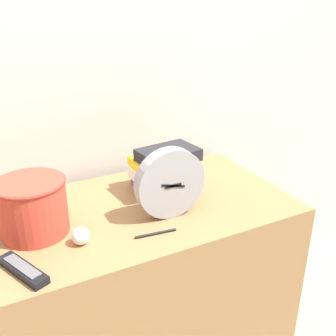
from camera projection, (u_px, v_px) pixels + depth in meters
name	position (u px, v px, depth m)	size (l,w,h in m)	color
wall_back	(59.00, 60.00, 1.37)	(6.00, 0.04, 2.40)	beige
desk	(107.00, 308.00, 1.40)	(1.30, 0.57, 0.76)	olive
desk_clock	(170.00, 183.00, 1.21)	(0.23, 0.05, 0.23)	#99999E
book_stack	(165.00, 170.00, 1.39)	(0.23, 0.21, 0.16)	#7A3899
basket	(32.00, 205.00, 1.13)	(0.21, 0.21, 0.17)	#C63D2D
tv_remote	(23.00, 270.00, 0.99)	(0.11, 0.17, 0.02)	black
crumpled_paper_ball	(81.00, 236.00, 1.10)	(0.05, 0.05, 0.05)	white
pen	(156.00, 233.00, 1.15)	(0.13, 0.02, 0.01)	black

